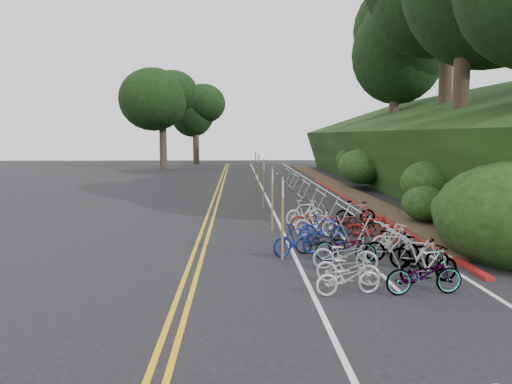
{
  "coord_description": "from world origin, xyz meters",
  "views": [
    {
      "loc": [
        -0.76,
        -14.16,
        3.72
      ],
      "look_at": [
        0.04,
        6.94,
        1.3
      ],
      "focal_mm": 35.0,
      "sensor_mm": 36.0,
      "label": 1
    }
  ],
  "objects": [
    {
      "name": "ground",
      "position": [
        0.0,
        0.0,
        0.0
      ],
      "size": [
        120.0,
        120.0,
        0.0
      ],
      "primitive_type": "plane",
      "color": "black",
      "rests_on": "ground"
    },
    {
      "name": "road_markings",
      "position": [
        0.63,
        10.1,
        0.0
      ],
      "size": [
        7.47,
        80.0,
        0.01
      ],
      "color": "gold",
      "rests_on": "ground"
    },
    {
      "name": "red_curb",
      "position": [
        5.7,
        12.0,
        0.05
      ],
      "size": [
        0.25,
        28.0,
        0.1
      ],
      "primitive_type": "cube",
      "color": "maroon",
      "rests_on": "ground"
    },
    {
      "name": "embankment",
      "position": [
        12.96,
        19.04,
        2.57
      ],
      "size": [
        14.3,
        48.14,
        9.11
      ],
      "color": "black",
      "rests_on": "ground"
    },
    {
      "name": "tree_cluster",
      "position": [
        9.76,
        22.04,
        11.65
      ],
      "size": [
        32.61,
        54.17,
        18.67
      ],
      "color": "#2D2319",
      "rests_on": "ground"
    },
    {
      "name": "bike_rack_front",
      "position": [
        3.59,
        -0.58,
        0.78
      ],
      "size": [
        1.1,
        2.66,
        1.08
      ],
      "color": "#9EA1A8",
      "rests_on": "ground"
    },
    {
      "name": "bike_racks_rest",
      "position": [
        3.0,
        13.0,
        0.85
      ],
      "size": [
        1.14,
        23.0,
        1.17
      ],
      "color": "#9EA1A8",
      "rests_on": "ground"
    },
    {
      "name": "signpost_near",
      "position": [
        0.58,
        0.44,
        1.42
      ],
      "size": [
        0.08,
        0.4,
        2.49
      ],
      "color": "brown",
      "rests_on": "ground"
    },
    {
      "name": "signposts_rest",
      "position": [
        0.6,
        14.0,
        1.43
      ],
      "size": [
        0.08,
        18.4,
        2.5
      ],
      "color": "brown",
      "rests_on": "ground"
    },
    {
      "name": "bike_front",
      "position": [
        1.08,
        0.88,
        0.52
      ],
      "size": [
        1.2,
        1.77,
        1.04
      ],
      "primitive_type": "imported",
      "rotation": [
        0.0,
        0.0,
        2.03
      ],
      "color": "navy",
      "rests_on": "ground"
    },
    {
      "name": "bike_valet",
      "position": [
        2.97,
        1.4,
        0.47
      ],
      "size": [
        3.32,
        10.94,
        1.09
      ],
      "color": "beige",
      "rests_on": "ground"
    }
  ]
}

